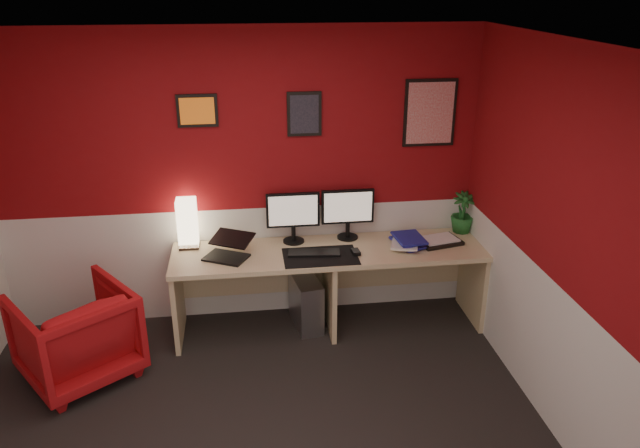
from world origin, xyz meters
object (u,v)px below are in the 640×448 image
at_px(shoji_lamp, 188,225).
at_px(monitor_left, 293,210).
at_px(zen_tray, 439,241).
at_px(monitor_right, 348,207).
at_px(pc_tower, 306,302).
at_px(desk, 329,289).
at_px(armchair, 76,335).
at_px(potted_plant, 463,213).
at_px(laptop, 225,246).

height_order(shoji_lamp, monitor_left, monitor_left).
bearing_deg(zen_tray, monitor_right, 164.72).
bearing_deg(pc_tower, desk, -22.88).
distance_m(shoji_lamp, pc_tower, 1.20).
xyz_separation_m(monitor_left, pc_tower, (0.08, -0.16, -0.80)).
bearing_deg(armchair, zen_tray, 152.85).
relative_size(monitor_left, monitor_right, 1.00).
distance_m(desk, zen_tray, 1.02).
height_order(shoji_lamp, zen_tray, shoji_lamp).
distance_m(desk, armchair, 2.03).
bearing_deg(potted_plant, shoji_lamp, -179.75).
bearing_deg(monitor_right, desk, -129.65).
bearing_deg(monitor_right, shoji_lamp, -179.68).
bearing_deg(desk, potted_plant, 10.76).
height_order(laptop, monitor_left, monitor_left).
distance_m(monitor_right, pc_tower, 0.90).
distance_m(laptop, armchair, 1.29).
relative_size(laptop, armchair, 0.42).
bearing_deg(desk, laptop, -176.48).
bearing_deg(monitor_right, pc_tower, -155.15).
xyz_separation_m(monitor_right, potted_plant, (1.02, 0.00, -0.11)).
distance_m(shoji_lamp, laptop, 0.42).
height_order(desk, pc_tower, desk).
height_order(desk, shoji_lamp, shoji_lamp).
xyz_separation_m(laptop, potted_plant, (2.06, 0.28, 0.07)).
xyz_separation_m(monitor_right, zen_tray, (0.75, -0.21, -0.28)).
distance_m(shoji_lamp, armchair, 1.20).
xyz_separation_m(shoji_lamp, laptop, (0.31, -0.27, -0.09)).
height_order(desk, monitor_right, monitor_right).
bearing_deg(monitor_left, desk, -36.24).
height_order(shoji_lamp, pc_tower, shoji_lamp).
distance_m(desk, pc_tower, 0.25).
bearing_deg(armchair, shoji_lamp, -177.35).
bearing_deg(monitor_right, armchair, -162.89).
bearing_deg(laptop, desk, 31.48).
xyz_separation_m(zen_tray, armchair, (-2.92, -0.46, -0.39)).
xyz_separation_m(desk, shoji_lamp, (-1.16, 0.22, 0.56)).
bearing_deg(desk, armchair, -167.48).
height_order(monitor_left, potted_plant, monitor_left).
height_order(pc_tower, armchair, armchair).
bearing_deg(laptop, armchair, -133.10).
bearing_deg(laptop, monitor_right, 43.05).
bearing_deg(pc_tower, potted_plant, -1.87).
distance_m(monitor_right, zen_tray, 0.83).
height_order(desk, laptop, laptop).
xyz_separation_m(zen_tray, potted_plant, (0.27, 0.21, 0.17)).
height_order(desk, monitor_left, monitor_left).
relative_size(monitor_right, armchair, 0.74).
bearing_deg(zen_tray, potted_plant, 37.62).
relative_size(laptop, monitor_right, 0.57).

